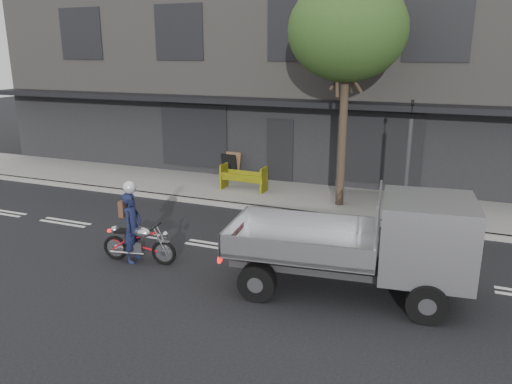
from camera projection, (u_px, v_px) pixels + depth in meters
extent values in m
plane|color=black|center=(215.00, 246.00, 12.56)|extent=(80.00, 80.00, 0.00)
cube|color=gray|center=(278.00, 195.00, 16.74)|extent=(32.00, 3.20, 0.15)
cube|color=gray|center=(260.00, 208.00, 15.31)|extent=(32.00, 0.20, 0.15)
cube|color=slate|center=(330.00, 69.00, 21.56)|extent=(26.00, 10.00, 8.00)
cylinder|color=#382B21|center=(342.00, 145.00, 14.98)|extent=(0.24, 0.24, 4.00)
ellipsoid|color=#28471A|center=(348.00, 30.00, 14.08)|extent=(3.40, 3.40, 2.89)
cylinder|color=#2D2D30|center=(407.00, 174.00, 13.63)|extent=(0.12, 0.12, 3.00)
imported|color=black|center=(412.00, 109.00, 13.16)|extent=(0.08, 0.10, 0.50)
torus|color=black|center=(115.00, 248.00, 11.70)|extent=(0.60, 0.16, 0.60)
torus|color=black|center=(164.00, 253.00, 11.41)|extent=(0.60, 0.16, 0.60)
cube|color=#2D2D30|center=(137.00, 246.00, 11.54)|extent=(0.33, 0.25, 0.25)
ellipsoid|color=silver|center=(142.00, 232.00, 11.41)|extent=(0.51, 0.34, 0.24)
cube|color=black|center=(125.00, 231.00, 11.51)|extent=(0.50, 0.27, 0.08)
cylinder|color=black|center=(156.00, 226.00, 11.27)|extent=(0.10, 0.53, 0.03)
imported|color=#151C3C|center=(132.00, 227.00, 11.46)|extent=(0.47, 0.65, 1.65)
cylinder|color=black|center=(257.00, 282.00, 9.74)|extent=(0.78, 0.36, 0.75)
cylinder|color=black|center=(277.00, 250.00, 11.30)|extent=(0.78, 0.36, 0.75)
cylinder|color=black|center=(427.00, 303.00, 8.93)|extent=(0.78, 0.36, 0.75)
cylinder|color=black|center=(423.00, 266.00, 10.48)|extent=(0.78, 0.36, 0.75)
cube|color=#2D2D30|center=(343.00, 266.00, 10.07)|extent=(4.63, 1.49, 0.14)
cube|color=#ADADB2|center=(427.00, 237.00, 9.46)|extent=(1.87, 1.95, 1.48)
cube|color=black|center=(429.00, 216.00, 9.34)|extent=(1.66, 1.83, 0.54)
cube|color=#ACACB1|center=(303.00, 245.00, 10.18)|extent=(3.16, 2.25, 0.10)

